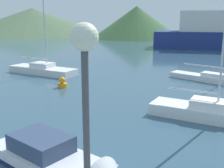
% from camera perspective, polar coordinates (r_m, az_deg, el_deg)
% --- Properties ---
extents(streetlamp, '(0.46, 0.46, 4.98)m').
position_cam_1_polar(streetlamp, '(4.63, -5.39, -2.91)').
color(streetlamp, '#4C4C51').
rests_on(streetlamp, dock).
extents(motorboat_near, '(6.66, 3.57, 1.98)m').
position_cam_1_polar(motorboat_near, '(11.12, -10.43, -15.79)').
color(motorboat_near, silver).
rests_on(motorboat_near, ground_plane).
extents(sailboat_inner, '(8.88, 4.17, 7.04)m').
position_cam_1_polar(sailboat_inner, '(27.16, 20.46, 1.02)').
color(sailboat_inner, white).
rests_on(sailboat_inner, ground_plane).
extents(sailboat_middle, '(7.83, 2.82, 8.14)m').
position_cam_1_polar(sailboat_middle, '(30.33, -13.89, 2.90)').
color(sailboat_middle, white).
rests_on(sailboat_middle, ground_plane).
extents(sailboat_outer, '(6.75, 2.35, 9.13)m').
position_cam_1_polar(sailboat_outer, '(17.19, 18.97, -5.27)').
color(sailboat_outer, white).
rests_on(sailboat_outer, ground_plane).
extents(buoy_marker, '(0.78, 0.78, 0.90)m').
position_cam_1_polar(buoy_marker, '(24.00, -10.07, 0.19)').
color(buoy_marker, orange).
rests_on(buoy_marker, ground_plane).
extents(hill_west, '(52.72, 52.72, 9.00)m').
position_cam_1_polar(hill_west, '(106.42, -15.81, 12.19)').
color(hill_west, '#4C6647').
rests_on(hill_west, ground_plane).
extents(hill_central, '(25.53, 25.53, 9.00)m').
position_cam_1_polar(hill_central, '(82.64, 5.03, 12.43)').
color(hill_central, '#3D6038').
rests_on(hill_central, ground_plane).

